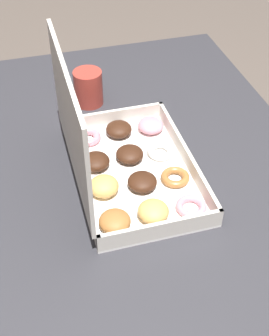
{
  "coord_description": "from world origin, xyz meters",
  "views": [
    {
      "loc": [
        -0.69,
        0.17,
        1.41
      ],
      "look_at": [
        0.03,
        -0.03,
        0.74
      ],
      "focal_mm": 50.0,
      "sensor_mm": 36.0,
      "label": 1
    }
  ],
  "objects": [
    {
      "name": "coffee_mug",
      "position": [
        0.32,
        0.01,
        0.77
      ],
      "size": [
        0.07,
        0.07,
        0.09
      ],
      "color": "#A3382D",
      "rests_on": "dining_table"
    },
    {
      "name": "dining_table",
      "position": [
        0.0,
        0.0,
        0.63
      ],
      "size": [
        1.22,
        0.88,
        0.72
      ],
      "color": "#2D2D33",
      "rests_on": "ground_plane"
    },
    {
      "name": "donut_box",
      "position": [
        0.02,
        0.01,
        0.78
      ],
      "size": [
        0.38,
        0.25,
        0.29
      ],
      "color": "white",
      "rests_on": "dining_table"
    }
  ]
}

